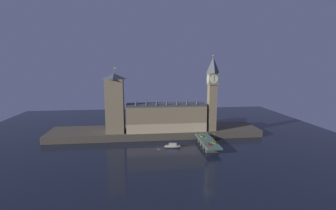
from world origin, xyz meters
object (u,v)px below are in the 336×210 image
Objects in this scene: car_southbound_lead at (214,143)px; pedestrian_near_rail at (205,144)px; clock_tower at (212,91)px; car_northbound_lead at (201,136)px; street_lamp_near at (206,141)px; car_northbound_trail at (209,144)px; pedestrian_mid_walk at (212,138)px; boat_upstream at (173,146)px; street_lamp_far at (198,132)px; victoria_tower at (115,103)px; street_lamp_mid at (214,136)px.

car_southbound_lead is 8.78m from pedestrian_near_rail.
clock_tower is 47.63m from car_northbound_lead.
street_lamp_near reaches higher than car_southbound_lead.
pedestrian_mid_walk reaches higher than car_northbound_trail.
clock_tower is 4.87× the size of boat_upstream.
street_lamp_far is at bearing 96.61° from car_northbound_trail.
car_northbound_trail reaches higher than car_northbound_lead.
car_northbound_trail is at bearing -109.06° from clock_tower.
car_northbound_trail is 0.29× the size of boat_upstream.
car_northbound_lead is at bearing -15.73° from victoria_tower.
pedestrian_near_rail is at bearing -96.98° from car_northbound_lead.
car_northbound_lead is 2.58× the size of pedestrian_near_rail.
pedestrian_mid_walk is at bearing 58.40° from street_lamp_near.
street_lamp_mid is at bearing -101.50° from clock_tower.
car_northbound_lead is 0.59× the size of street_lamp_near.
pedestrian_near_rail is at bearing -166.27° from car_southbound_lead.
pedestrian_near_rail is at bearing 83.23° from street_lamp_near.
car_southbound_lead is 0.65× the size of street_lamp_far.
victoria_tower is (-98.14, 4.69, -11.21)m from clock_tower.
pedestrian_near_rail is (-8.53, -2.08, 0.16)m from car_southbound_lead.
car_northbound_trail is 0.73× the size of street_lamp_mid.
car_northbound_lead is at bearing 90.00° from car_northbound_trail.
street_lamp_far is (79.75, -20.53, -26.80)m from victoria_tower.
street_lamp_mid is at bearing -20.98° from victoria_tower.
victoria_tower is 101.04m from pedestrian_mid_walk.
car_northbound_lead is 0.27× the size of boat_upstream.
street_lamp_mid is (3.24, 9.27, 3.18)m from car_southbound_lead.
street_lamp_mid is at bearing -1.75° from boat_upstream.
street_lamp_mid is (-6.22, -30.56, -37.85)m from clock_tower.
street_lamp_far is 30.58m from boat_upstream.
clock_tower is at bearing 76.64° from car_southbound_lead.
street_lamp_near is 31.90m from boat_upstream.
street_lamp_far is at bearing -14.44° from victoria_tower.
victoria_tower is at bearing 177.26° from clock_tower.
street_lamp_mid is at bearing 56.07° from car_northbound_trail.
pedestrian_near_rail is at bearing 145.93° from car_northbound_trail.
car_northbound_trail is at bearing -26.19° from boat_upstream.
pedestrian_near_rail is 1.04× the size of pedestrian_mid_walk.
street_lamp_near is at bearing -96.77° from pedestrian_near_rail.
street_lamp_near reaches higher than pedestrian_near_rail.
pedestrian_near_rail is at bearing -30.17° from victoria_tower.
victoria_tower reaches higher than car_northbound_lead.
clock_tower is 70.65m from boat_upstream.
clock_tower reaches higher than street_lamp_near.
pedestrian_mid_walk is 5.38m from street_lamp_mid.
clock_tower is at bearing 40.74° from street_lamp_far.
pedestrian_near_rail is 4.98m from street_lamp_near.
clock_tower reaches higher than street_lamp_far.
pedestrian_near_rail is 19.44m from pedestrian_mid_walk.
victoria_tower is at bearing 164.27° from car_northbound_lead.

